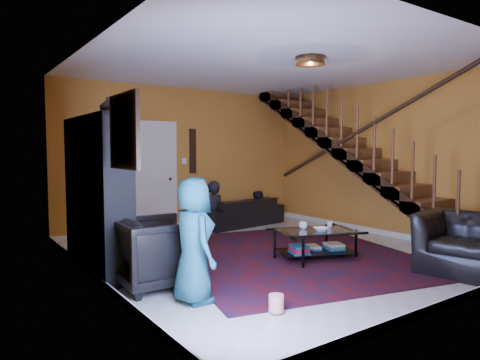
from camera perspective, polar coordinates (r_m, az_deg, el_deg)
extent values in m
plane|color=beige|center=(6.58, 4.16, -9.78)|extent=(5.50, 5.50, 0.00)
plane|color=orange|center=(8.71, -7.24, 2.87)|extent=(5.20, 0.00, 5.20)
plane|color=orange|center=(4.60, 26.33, 1.50)|extent=(5.20, 0.00, 5.20)
plane|color=orange|center=(5.17, -18.80, 1.94)|extent=(0.00, 5.50, 5.50)
plane|color=orange|center=(8.28, 18.37, 2.64)|extent=(0.00, 5.50, 5.50)
plane|color=white|center=(6.51, 4.29, 14.90)|extent=(5.50, 5.50, 0.00)
cube|color=silver|center=(8.83, -7.14, -5.93)|extent=(5.20, 0.02, 0.10)
cube|color=silver|center=(5.39, -18.36, -12.55)|extent=(0.02, 5.50, 0.10)
cube|color=orange|center=(7.91, 16.29, 2.05)|extent=(0.95, 4.92, 2.83)
cube|color=black|center=(7.56, 14.13, 2.61)|extent=(0.04, 5.02, 3.02)
cylinder|color=black|center=(7.58, 14.34, 6.01)|extent=(0.07, 4.20, 2.44)
cube|color=black|center=(5.83, -18.49, -1.79)|extent=(0.35, 1.80, 2.00)
cube|color=black|center=(5.92, -18.36, -7.58)|extent=(0.35, 1.72, 0.03)
cube|color=black|center=(5.82, -18.52, -0.22)|extent=(0.35, 1.72, 0.03)
cube|color=silver|center=(8.40, -11.38, 0.22)|extent=(0.82, 0.05, 2.05)
cube|color=maroon|center=(4.33, -15.21, 6.29)|extent=(0.04, 0.74, 0.74)
cube|color=black|center=(8.76, -6.32, 3.86)|extent=(0.14, 0.03, 0.90)
cylinder|color=#3F2814|center=(5.91, 9.36, 15.39)|extent=(0.40, 0.40, 0.10)
cube|color=#3F0B0F|center=(6.52, 6.64, -9.85)|extent=(4.15, 4.51, 0.02)
imported|color=black|center=(8.94, 0.01, -4.27)|extent=(2.00, 0.99, 0.56)
imported|color=black|center=(5.06, -10.98, -9.41)|extent=(0.91, 0.89, 0.80)
imported|color=black|center=(6.19, 28.34, -7.54)|extent=(1.27, 1.38, 0.76)
imported|color=black|center=(8.65, -3.67, -4.77)|extent=(0.51, 0.34, 1.40)
imported|color=black|center=(9.28, 2.26, -4.99)|extent=(0.60, 0.50, 1.13)
imported|color=#1A5563|center=(4.44, -6.23, -7.95)|extent=(0.46, 0.66, 1.30)
cube|color=black|center=(5.76, 8.41, -9.69)|extent=(0.04, 0.04, 0.41)
cube|color=black|center=(6.51, 15.20, -8.21)|extent=(0.04, 0.04, 0.41)
cube|color=black|center=(6.19, 4.67, -8.70)|extent=(0.04, 0.04, 0.41)
cube|color=black|center=(6.89, 11.45, -7.47)|extent=(0.04, 0.04, 0.41)
cube|color=black|center=(6.34, 10.06, -9.34)|extent=(1.18, 0.92, 0.02)
cube|color=silver|center=(6.28, 10.09, -6.64)|extent=(1.26, 1.00, 0.02)
imported|color=#999999|center=(6.33, 8.43, -6.01)|extent=(0.14, 0.14, 0.10)
imported|color=#999999|center=(6.48, 11.88, -5.88)|extent=(0.10, 0.10, 0.09)
imported|color=#999999|center=(6.20, 10.75, -6.47)|extent=(0.27, 0.27, 0.05)
imported|color=#999999|center=(5.35, -17.23, 9.49)|extent=(0.18, 0.18, 0.19)
cylinder|color=red|center=(4.27, 4.86, -16.05)|extent=(0.19, 0.19, 0.17)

